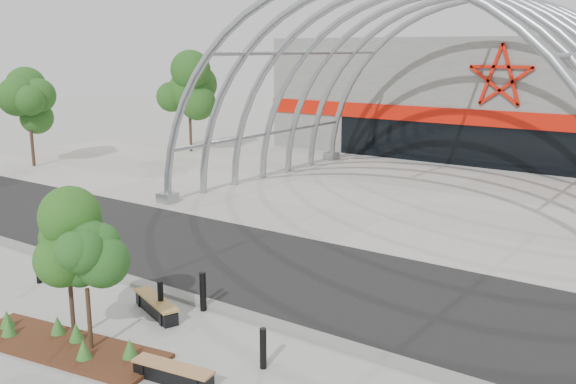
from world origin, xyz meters
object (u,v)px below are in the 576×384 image
(bench_1, at_px, (173,374))
(street_tree_0, at_px, (67,243))
(street_tree_1, at_px, (85,262))
(bollard_2, at_px, (202,289))
(bench_0, at_px, (156,307))

(bench_1, bearing_deg, street_tree_0, 178.61)
(bench_1, bearing_deg, street_tree_1, -177.53)
(bench_1, relative_size, bollard_2, 2.16)
(bench_0, xyz_separation_m, bollard_2, (0.57, 1.29, 0.25))
(street_tree_0, height_order, street_tree_1, street_tree_0)
(street_tree_1, distance_m, bench_0, 3.33)
(street_tree_1, xyz_separation_m, bench_1, (2.72, 0.12, -2.12))
(street_tree_0, relative_size, bench_0, 1.63)
(street_tree_1, relative_size, bench_1, 1.58)
(bollard_2, bearing_deg, street_tree_1, -92.43)
(bollard_2, bearing_deg, bench_0, -113.85)
(street_tree_1, height_order, bench_0, street_tree_1)
(street_tree_1, bearing_deg, street_tree_0, 167.90)
(street_tree_0, relative_size, bench_1, 1.75)
(bench_0, height_order, bench_1, bench_0)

